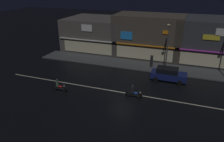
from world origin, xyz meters
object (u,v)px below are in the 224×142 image
object	(u,v)px
pedestrian_on_sidewalk	(152,61)
motorcycle_following	(133,93)
streetlamp_west	(168,42)
parked_car_near_kerb	(168,74)
motorcycle_lead	(58,86)
traffic_cone	(163,75)

from	to	relation	value
pedestrian_on_sidewalk	motorcycle_following	bearing A→B (deg)	135.45
streetlamp_west	parked_car_near_kerb	bearing A→B (deg)	-78.04
motorcycle_lead	motorcycle_following	distance (m)	8.38
parked_car_near_kerb	pedestrian_on_sidewalk	bearing A→B (deg)	-53.47
streetlamp_west	pedestrian_on_sidewalk	size ratio (longest dim) A/B	3.48
streetlamp_west	motorcycle_lead	xyz separation A→B (m)	(-10.45, -10.73, -3.37)
motorcycle_following	parked_car_near_kerb	bearing A→B (deg)	-109.93
streetlamp_west	traffic_cone	distance (m)	4.63
parked_car_near_kerb	traffic_cone	xyz separation A→B (m)	(-0.71, 0.92, -0.59)
pedestrian_on_sidewalk	motorcycle_lead	xyz separation A→B (m)	(-8.47, -10.79, -0.37)
parked_car_near_kerb	motorcycle_following	distance (m)	6.42
motorcycle_following	motorcycle_lead	bearing A→B (deg)	17.01
parked_car_near_kerb	traffic_cone	bearing A→B (deg)	-52.28
traffic_cone	motorcycle_lead	bearing A→B (deg)	-142.78
streetlamp_west	pedestrian_on_sidewalk	bearing A→B (deg)	178.07
streetlamp_west	motorcycle_following	bearing A→B (deg)	-103.17
parked_car_near_kerb	traffic_cone	size ratio (longest dim) A/B	7.82
streetlamp_west	motorcycle_lead	distance (m)	15.35
pedestrian_on_sidewalk	traffic_cone	distance (m)	3.55
motorcycle_lead	traffic_cone	distance (m)	13.21
motorcycle_following	streetlamp_west	bearing A→B (deg)	-95.63
parked_car_near_kerb	motorcycle_following	size ratio (longest dim) A/B	2.26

